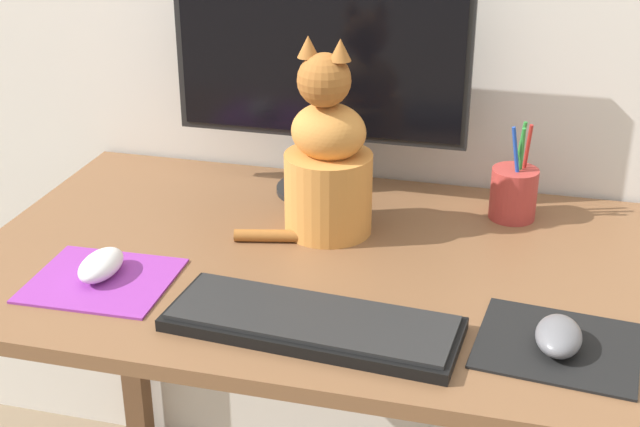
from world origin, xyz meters
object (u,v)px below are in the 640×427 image
(monitor, at_px, (320,71))
(computer_mouse_left, at_px, (101,265))
(keyboard, at_px, (312,323))
(cat, at_px, (325,162))
(pen_cup, at_px, (514,192))
(computer_mouse_right, at_px, (559,336))

(monitor, xyz_separation_m, computer_mouse_left, (-0.25, -0.43, -0.22))
(keyboard, height_order, cat, cat)
(pen_cup, bearing_deg, monitor, 175.51)
(keyboard, xyz_separation_m, computer_mouse_right, (0.34, 0.03, 0.01))
(monitor, distance_m, computer_mouse_right, 0.68)
(computer_mouse_right, height_order, pen_cup, pen_cup)
(keyboard, xyz_separation_m, pen_cup, (0.25, 0.46, 0.04))
(keyboard, bearing_deg, cat, 105.12)
(monitor, height_order, pen_cup, monitor)
(monitor, xyz_separation_m, pen_cup, (0.37, -0.03, -0.19))
(computer_mouse_right, height_order, cat, cat)
(cat, bearing_deg, computer_mouse_left, -132.14)
(monitor, relative_size, computer_mouse_left, 5.29)
(keyboard, relative_size, pen_cup, 2.43)
(pen_cup, bearing_deg, cat, -156.21)
(monitor, height_order, computer_mouse_left, monitor)
(computer_mouse_left, height_order, pen_cup, pen_cup)
(computer_mouse_left, distance_m, computer_mouse_right, 0.71)
(monitor, relative_size, pen_cup, 3.12)
(monitor, height_order, keyboard, monitor)
(monitor, relative_size, cat, 1.59)
(monitor, bearing_deg, computer_mouse_left, -120.26)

